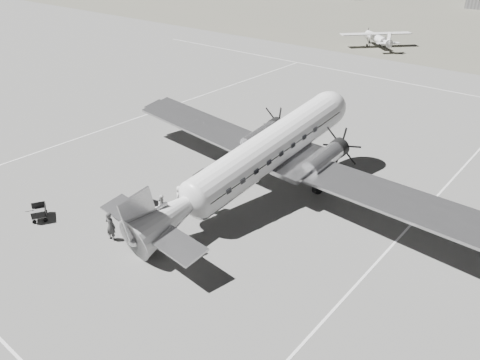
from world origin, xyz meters
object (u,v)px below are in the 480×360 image
object	(u,v)px
dc3_airliner	(258,160)
light_plane_left	(377,39)
passenger	(180,197)
ground_crew	(111,226)
baggage_cart_far	(39,213)
ramp_agent	(163,205)
baggage_cart_near	(156,212)

from	to	relation	value
dc3_airliner	light_plane_left	bearing A→B (deg)	111.47
passenger	ground_crew	bearing A→B (deg)	159.80
baggage_cart_far	ramp_agent	world-z (taller)	ramp_agent
light_plane_left	ramp_agent	size ratio (longest dim) A/B	7.68
light_plane_left	baggage_cart_far	xyz separation A→B (m)	(5.84, -64.39, -0.83)
passenger	baggage_cart_near	bearing A→B (deg)	159.80
light_plane_left	passenger	distance (m)	58.56
light_plane_left	ground_crew	world-z (taller)	light_plane_left
dc3_airliner	baggage_cart_near	distance (m)	7.95
ramp_agent	passenger	distance (m)	1.50
dc3_airliner	ground_crew	distance (m)	11.02
dc3_airliner	baggage_cart_near	world-z (taller)	dc3_airliner
baggage_cart_near	baggage_cart_far	world-z (taller)	baggage_cart_near
dc3_airliner	baggage_cart_near	bearing A→B (deg)	-112.16
baggage_cart_far	light_plane_left	bearing A→B (deg)	124.66
dc3_airliner	passenger	xyz separation A→B (m)	(-3.27, -4.66, -2.17)
baggage_cart_far	baggage_cart_near	bearing A→B (deg)	68.97
ramp_agent	baggage_cart_near	bearing A→B (deg)	176.71
baggage_cart_far	ramp_agent	distance (m)	8.37
baggage_cart_near	passenger	size ratio (longest dim) A/B	1.11
baggage_cart_near	light_plane_left	bearing A→B (deg)	91.36
dc3_airliner	baggage_cart_far	size ratio (longest dim) A/B	20.51
ramp_agent	light_plane_left	bearing A→B (deg)	13.40
baggage_cart_near	ramp_agent	xyz separation A→B (m)	(0.05, 0.55, 0.27)
dc3_airliner	ramp_agent	size ratio (longest dim) A/B	19.96
baggage_cart_far	passenger	distance (m)	9.53
dc3_airliner	baggage_cart_far	xyz separation A→B (m)	(-9.61, -11.78, -2.58)
light_plane_left	ground_crew	xyz separation A→B (m)	(11.68, -62.77, -0.27)
ground_crew	passenger	distance (m)	5.52
dc3_airliner	baggage_cart_near	xyz separation A→B (m)	(-3.46, -6.71, -2.49)
ground_crew	ramp_agent	distance (m)	4.01
ground_crew	ramp_agent	size ratio (longest dim) A/B	1.25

